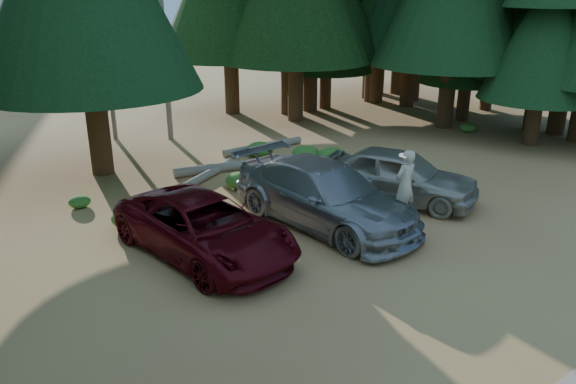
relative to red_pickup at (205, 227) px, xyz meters
name	(u,v)px	position (x,y,z in m)	size (l,w,h in m)	color
ground	(398,264)	(3.58, -3.36, -0.77)	(160.00, 160.00, 0.00)	#A16944
forest_belt_north	(150,139)	(3.58, 11.64, -0.77)	(36.00, 7.00, 22.00)	black
forest_belt_east	(566,137)	(19.08, 0.64, -0.77)	(6.00, 22.00, 22.00)	black
snag_back	(103,24)	(2.38, 12.64, 4.23)	(0.20, 0.20, 10.00)	#6F6459
red_pickup	(205,227)	(0.00, 0.00, 0.00)	(2.54, 5.51, 1.53)	#52070F
silver_minivan_center	(325,195)	(3.76, -0.30, 0.13)	(2.50, 6.15, 1.78)	#919398
silver_minivan_right	(399,175)	(6.87, -0.27, 0.09)	(2.01, 5.00, 1.70)	#AFA99B
frisbee_player	(405,185)	(5.03, -2.14, 0.69)	(0.72, 0.48, 1.95)	beige
log_left	(208,174)	(3.05, 5.32, -0.62)	(0.30, 0.30, 4.17)	#6F6459
log_mid	(263,147)	(6.70, 7.14, -0.61)	(0.31, 0.31, 3.76)	#6F6459
log_right	(246,164)	(4.74, 5.44, -0.59)	(0.35, 0.35, 5.51)	#6F6459
shrub_far_left	(129,217)	(-0.88, 2.89, -0.48)	(1.03, 1.03, 0.56)	#32651E
shrub_left	(80,202)	(-1.56, 5.27, -0.58)	(0.67, 0.67, 0.37)	#32651E
shrub_center_left	(240,180)	(3.40, 3.76, -0.50)	(0.98, 0.98, 0.54)	#32651E
shrub_center_right	(306,154)	(7.15, 4.84, -0.46)	(1.11, 1.11, 0.61)	#32651E
shrub_right	(260,149)	(6.07, 6.45, -0.47)	(1.08, 1.08, 0.59)	#32651E
shrub_far_right	(333,156)	(7.69, 3.85, -0.43)	(1.21, 1.21, 0.66)	#32651E
shrub_edge_east	(468,128)	(16.21, 3.87, -0.55)	(0.79, 0.79, 0.43)	#32651E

